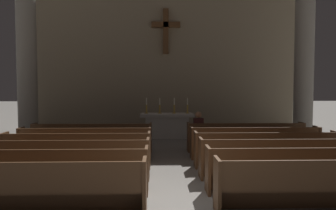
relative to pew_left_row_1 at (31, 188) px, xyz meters
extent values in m
cube|color=brown|center=(0.00, 0.04, -0.05)|extent=(3.71, 0.40, 0.05)
cube|color=brown|center=(0.00, -0.19, 0.22)|extent=(3.71, 0.05, 0.50)
cube|color=brown|center=(0.00, 0.22, -0.28)|extent=(3.71, 0.04, 0.40)
cube|color=brown|center=(1.89, 0.02, 0.00)|extent=(0.06, 0.50, 0.95)
cube|color=brown|center=(0.00, 1.12, -0.05)|extent=(3.71, 0.40, 0.05)
cube|color=brown|center=(0.00, 0.89, 0.22)|extent=(3.71, 0.05, 0.50)
cube|color=brown|center=(0.00, 1.30, -0.28)|extent=(3.71, 0.04, 0.40)
cube|color=brown|center=(1.89, 1.10, 0.00)|extent=(0.06, 0.50, 0.95)
cube|color=brown|center=(0.00, 2.19, -0.05)|extent=(3.71, 0.40, 0.05)
cube|color=brown|center=(0.00, 1.97, 0.22)|extent=(3.71, 0.05, 0.50)
cube|color=brown|center=(0.00, 2.37, -0.28)|extent=(3.71, 0.04, 0.40)
cube|color=brown|center=(1.89, 2.17, 0.00)|extent=(0.06, 0.50, 0.95)
cube|color=brown|center=(0.00, 3.27, -0.05)|extent=(3.71, 0.40, 0.05)
cube|color=brown|center=(0.00, 3.04, 0.22)|extent=(3.71, 0.05, 0.50)
cube|color=brown|center=(0.00, 3.45, -0.28)|extent=(3.71, 0.04, 0.40)
cube|color=brown|center=(1.89, 3.25, 0.00)|extent=(0.06, 0.50, 0.95)
cube|color=brown|center=(-1.89, 3.25, 0.00)|extent=(0.06, 0.50, 0.95)
cube|color=brown|center=(0.00, 4.34, -0.05)|extent=(3.71, 0.40, 0.05)
cube|color=brown|center=(0.00, 4.12, 0.22)|extent=(3.71, 0.05, 0.50)
cube|color=brown|center=(0.00, 4.52, -0.28)|extent=(3.71, 0.04, 0.40)
cube|color=brown|center=(1.89, 4.32, 0.00)|extent=(0.06, 0.50, 0.95)
cube|color=brown|center=(-1.89, 4.32, 0.00)|extent=(0.06, 0.50, 0.95)
cube|color=brown|center=(0.00, 5.42, -0.05)|extent=(3.71, 0.40, 0.05)
cube|color=brown|center=(0.00, 5.19, 0.22)|extent=(3.71, 0.05, 0.50)
cube|color=brown|center=(0.00, 5.60, -0.28)|extent=(3.71, 0.04, 0.40)
cube|color=brown|center=(1.89, 5.40, 0.00)|extent=(0.06, 0.50, 0.95)
cube|color=brown|center=(-1.89, 5.40, 0.00)|extent=(0.06, 0.50, 0.95)
cube|color=brown|center=(5.01, 0.04, -0.05)|extent=(3.71, 0.40, 0.05)
cube|color=brown|center=(5.01, -0.19, 0.22)|extent=(3.71, 0.05, 0.50)
cube|color=brown|center=(5.01, 0.22, -0.28)|extent=(3.71, 0.04, 0.40)
cube|color=brown|center=(3.12, 0.02, 0.00)|extent=(0.06, 0.50, 0.95)
cube|color=brown|center=(5.01, 1.12, -0.05)|extent=(3.71, 0.40, 0.05)
cube|color=brown|center=(5.01, 0.89, 0.22)|extent=(3.71, 0.05, 0.50)
cube|color=brown|center=(5.01, 1.30, -0.28)|extent=(3.71, 0.04, 0.40)
cube|color=brown|center=(3.12, 1.10, 0.00)|extent=(0.06, 0.50, 0.95)
cube|color=brown|center=(5.01, 2.19, -0.05)|extent=(3.71, 0.40, 0.05)
cube|color=brown|center=(5.01, 1.97, 0.22)|extent=(3.71, 0.05, 0.50)
cube|color=brown|center=(5.01, 2.37, -0.28)|extent=(3.71, 0.04, 0.40)
cube|color=brown|center=(3.12, 2.17, 0.00)|extent=(0.06, 0.50, 0.95)
cube|color=brown|center=(5.01, 3.27, -0.05)|extent=(3.71, 0.40, 0.05)
cube|color=brown|center=(5.01, 3.04, 0.22)|extent=(3.71, 0.05, 0.50)
cube|color=brown|center=(5.01, 3.45, -0.28)|extent=(3.71, 0.04, 0.40)
cube|color=brown|center=(3.12, 3.25, 0.00)|extent=(0.06, 0.50, 0.95)
cube|color=brown|center=(6.90, 3.25, 0.00)|extent=(0.06, 0.50, 0.95)
cube|color=brown|center=(5.01, 4.34, -0.05)|extent=(3.71, 0.40, 0.05)
cube|color=brown|center=(5.01, 4.12, 0.22)|extent=(3.71, 0.05, 0.50)
cube|color=brown|center=(5.01, 4.52, -0.28)|extent=(3.71, 0.04, 0.40)
cube|color=brown|center=(3.12, 4.32, 0.00)|extent=(0.06, 0.50, 0.95)
cube|color=brown|center=(6.90, 4.32, 0.00)|extent=(0.06, 0.50, 0.95)
cube|color=brown|center=(5.01, 5.42, -0.05)|extent=(3.71, 0.40, 0.05)
cube|color=brown|center=(5.01, 5.19, 0.22)|extent=(3.71, 0.05, 0.50)
cube|color=brown|center=(5.01, 5.60, -0.28)|extent=(3.71, 0.04, 0.40)
cube|color=brown|center=(3.12, 5.40, 0.00)|extent=(0.06, 0.50, 0.95)
cube|color=brown|center=(6.90, 5.40, 0.00)|extent=(0.06, 0.50, 0.95)
cube|color=#9E998E|center=(-3.04, 7.97, -0.38)|extent=(1.07, 1.07, 0.20)
cylinder|color=#9E998E|center=(-3.04, 7.97, 3.04)|extent=(0.76, 0.76, 7.03)
cube|color=#9E998E|center=(8.05, 7.97, -0.38)|extent=(1.07, 1.07, 0.20)
cylinder|color=#9E998E|center=(8.05, 7.97, 3.04)|extent=(0.76, 0.76, 7.03)
cube|color=#BCB7AD|center=(2.51, 8.36, -0.04)|extent=(1.76, 0.72, 0.88)
cube|color=#BCB7AD|center=(2.51, 8.36, 0.46)|extent=(2.20, 0.90, 0.12)
cube|color=silver|center=(2.51, 8.36, 0.53)|extent=(2.09, 0.86, 0.01)
cylinder|color=#B79338|center=(1.66, 8.36, 0.54)|extent=(0.16, 0.16, 0.02)
cylinder|color=#B79338|center=(1.66, 8.36, 0.71)|extent=(0.07, 0.07, 0.35)
cylinder|color=silver|center=(1.66, 8.36, 1.03)|extent=(0.04, 0.04, 0.29)
cylinder|color=#B79338|center=(2.21, 8.36, 0.54)|extent=(0.16, 0.16, 0.02)
cylinder|color=#B79338|center=(2.21, 8.36, 0.71)|extent=(0.07, 0.07, 0.35)
cylinder|color=silver|center=(2.21, 8.36, 1.03)|extent=(0.04, 0.04, 0.29)
cylinder|color=#B79338|center=(2.81, 8.36, 0.54)|extent=(0.16, 0.16, 0.02)
cylinder|color=#B79338|center=(2.81, 8.36, 0.71)|extent=(0.07, 0.07, 0.35)
cylinder|color=silver|center=(2.81, 8.36, 1.03)|extent=(0.04, 0.04, 0.29)
cylinder|color=#B79338|center=(3.36, 8.36, 0.54)|extent=(0.16, 0.16, 0.02)
cylinder|color=#B79338|center=(3.36, 8.36, 0.71)|extent=(0.07, 0.07, 0.35)
cylinder|color=silver|center=(3.36, 8.36, 1.03)|extent=(0.04, 0.04, 0.29)
cube|color=gray|center=(2.51, 10.62, 3.78)|extent=(12.31, 0.25, 8.51)
cube|color=brown|center=(2.51, 10.37, 4.20)|extent=(0.25, 0.25, 2.09)
cube|color=brown|center=(2.51, 10.37, 4.52)|extent=(1.34, 0.25, 0.25)
cube|color=#26262B|center=(3.45, 5.60, -0.25)|extent=(0.24, 0.14, 0.45)
cube|color=#26262B|center=(3.45, 5.47, 0.03)|extent=(0.28, 0.36, 0.12)
cube|color=#381919|center=(3.45, 5.34, 0.36)|extent=(0.32, 0.20, 0.54)
sphere|color=#9E7051|center=(3.45, 5.34, 0.74)|extent=(0.20, 0.20, 0.20)
camera|label=1|loc=(2.11, -5.62, 1.71)|focal=36.23mm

